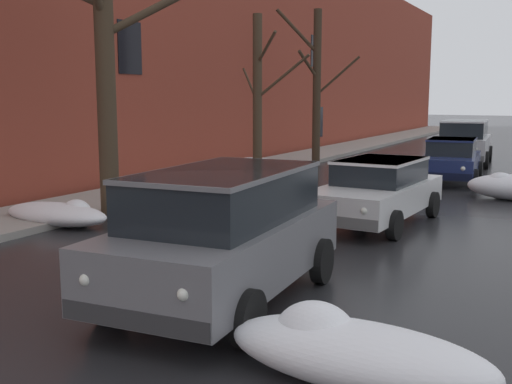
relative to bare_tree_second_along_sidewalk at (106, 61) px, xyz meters
The scene contains 13 objects.
left_sidewalk_slab 7.79m from the bare_tree_second_along_sidewalk, 102.01° to the left, with size 2.49×80.00×0.15m, color gray.
brick_townhouse_facade 7.64m from the bare_tree_second_along_sidewalk, 115.13° to the left, with size 0.63×80.00×10.00m.
snow_bank_near_corner_left 5.30m from the bare_tree_second_along_sidewalk, 88.53° to the left, with size 2.45×1.01×0.76m.
snow_bank_mid_block_left 8.49m from the bare_tree_second_along_sidewalk, 92.75° to the left, with size 2.39×1.08×0.71m.
snow_bank_along_right_kerb 3.57m from the bare_tree_second_along_sidewalk, 110.38° to the right, with size 2.71×1.12×0.57m.
snow_bank_far_right_pile 9.91m from the bare_tree_second_along_sidewalk, 35.05° to the right, with size 2.70×1.09×0.73m.
bare_tree_second_along_sidewalk is the anchor object (origin of this frame).
bare_tree_mid_block 7.42m from the bare_tree_second_along_sidewalk, 89.86° to the left, with size 2.92×1.64×5.46m.
bare_tree_far_down_block 12.53m from the bare_tree_second_along_sidewalk, 90.16° to the left, with size 3.05×1.62×6.24m.
suv_grey_approaching_near_lane 7.09m from the bare_tree_second_along_sidewalk, 35.69° to the right, with size 2.33×4.45×1.82m.
sedan_white_parked_kerbside_close 6.72m from the bare_tree_second_along_sidewalk, 21.94° to the left, with size 2.15×4.51×1.42m.
sedan_darkblue_parked_kerbside_mid 11.93m from the bare_tree_second_along_sidewalk, 59.80° to the left, with size 2.15×4.27×1.42m.
suv_silver_parked_far_down_block 16.94m from the bare_tree_second_along_sidewalk, 71.59° to the left, with size 2.42×4.95×1.82m.
Camera 1 is at (5.42, 0.36, 2.78)m, focal length 43.04 mm.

